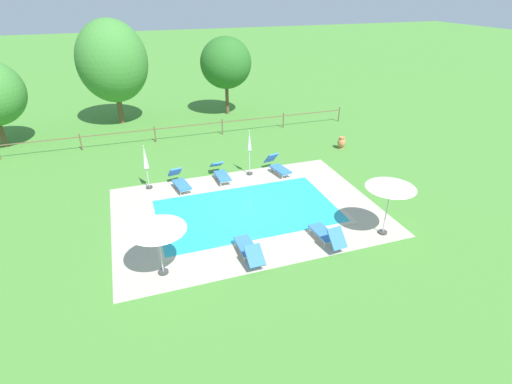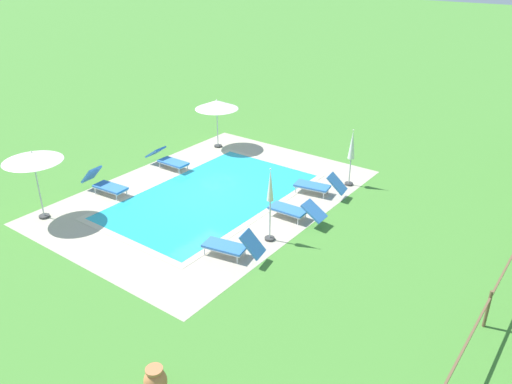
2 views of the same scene
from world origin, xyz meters
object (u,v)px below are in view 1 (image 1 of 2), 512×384
object	(u,v)px
sun_lounger_south_near_corner	(221,173)
patio_umbrella_open_foreground	(391,185)
sun_lounger_north_end	(327,234)
tree_west_mid	(112,62)
sun_lounger_north_near_steps	(180,181)
sun_lounger_north_far	(278,166)
patio_umbrella_closed_row_mid_west	(145,161)
tree_far_west	(226,63)
terracotta_urn_near_fence	(342,142)
sun_lounger_north_mid	(248,248)
patio_umbrella_open_by_bench	(157,225)
patio_umbrella_closed_row_west	(249,147)

from	to	relation	value
sun_lounger_south_near_corner	patio_umbrella_open_foreground	world-z (taller)	patio_umbrella_open_foreground
sun_lounger_north_end	sun_lounger_south_near_corner	size ratio (longest dim) A/B	0.95
sun_lounger_north_end	tree_west_mid	bearing A→B (deg)	110.82
sun_lounger_north_near_steps	patio_umbrella_open_foreground	xyz separation A→B (m)	(7.14, -6.69, 1.84)
sun_lounger_north_far	patio_umbrella_closed_row_mid_west	bearing A→B (deg)	176.45
sun_lounger_north_far	tree_west_mid	bearing A→B (deg)	122.86
tree_far_west	tree_west_mid	world-z (taller)	tree_west_mid
tree_far_west	tree_west_mid	distance (m)	7.91
patio_umbrella_closed_row_mid_west	terracotta_urn_near_fence	world-z (taller)	patio_umbrella_closed_row_mid_west
patio_umbrella_closed_row_mid_west	sun_lounger_north_mid	bearing A→B (deg)	-66.80
sun_lounger_north_mid	patio_umbrella_open_by_bench	xyz separation A→B (m)	(-3.12, 0.08, 1.63)
sun_lounger_north_end	patio_umbrella_open_by_bench	size ratio (longest dim) A/B	0.87
patio_umbrella_open_by_bench	patio_umbrella_closed_row_mid_west	world-z (taller)	patio_umbrella_closed_row_mid_west
sun_lounger_north_end	terracotta_urn_near_fence	distance (m)	10.28
sun_lounger_north_far	sun_lounger_north_end	world-z (taller)	sun_lounger_north_far
sun_lounger_north_mid	tree_far_west	size ratio (longest dim) A/B	0.36
patio_umbrella_closed_row_mid_west	tree_far_west	distance (m)	13.26
patio_umbrella_closed_row_west	patio_umbrella_closed_row_mid_west	size ratio (longest dim) A/B	1.09
sun_lounger_north_near_steps	patio_umbrella_closed_row_west	xyz separation A→B (m)	(3.75, 0.39, 1.20)
sun_lounger_north_end	patio_umbrella_open_foreground	bearing A→B (deg)	-3.69
sun_lounger_north_end	patio_umbrella_closed_row_mid_west	size ratio (longest dim) A/B	0.86
patio_umbrella_open_by_bench	tree_west_mid	world-z (taller)	tree_west_mid
tree_far_west	sun_lounger_south_near_corner	bearing A→B (deg)	-106.98
patio_umbrella_closed_row_west	sun_lounger_south_near_corner	bearing A→B (deg)	-177.82
patio_umbrella_open_foreground	tree_far_west	distance (m)	18.31
tree_west_mid	sun_lounger_south_near_corner	bearing A→B (deg)	-68.61
sun_lounger_north_near_steps	sun_lounger_north_far	world-z (taller)	sun_lounger_north_far
sun_lounger_north_far	terracotta_urn_near_fence	bearing A→B (deg)	21.86
sun_lounger_south_near_corner	terracotta_urn_near_fence	world-z (taller)	sun_lounger_south_near_corner
tree_west_mid	sun_lounger_north_far	bearing A→B (deg)	-57.14
sun_lounger_north_end	sun_lounger_south_near_corner	world-z (taller)	sun_lounger_north_end
sun_lounger_north_near_steps	sun_lounger_south_near_corner	size ratio (longest dim) A/B	0.98
terracotta_urn_near_fence	tree_west_mid	xyz separation A→B (m)	(-12.56, 9.68, 3.92)
sun_lounger_north_end	patio_umbrella_open_foreground	size ratio (longest dim) A/B	0.80
sun_lounger_north_near_steps	terracotta_urn_near_fence	size ratio (longest dim) A/B	2.72
sun_lounger_north_near_steps	patio_umbrella_closed_row_west	world-z (taller)	patio_umbrella_closed_row_west
sun_lounger_south_near_corner	tree_west_mid	distance (m)	12.91
sun_lounger_north_mid	patio_umbrella_open_foreground	bearing A→B (deg)	-3.01
sun_lounger_north_end	patio_umbrella_open_by_bench	distance (m)	6.48
sun_lounger_north_far	patio_umbrella_open_by_bench	size ratio (longest dim) A/B	0.88
patio_umbrella_closed_row_mid_west	sun_lounger_north_near_steps	bearing A→B (deg)	-18.66
sun_lounger_north_far	tree_far_west	world-z (taller)	tree_far_west
patio_umbrella_closed_row_mid_west	tree_west_mid	distance (m)	11.65
sun_lounger_north_end	tree_far_west	size ratio (longest dim) A/B	0.34
patio_umbrella_open_foreground	patio_umbrella_closed_row_mid_west	distance (m)	11.23
sun_lounger_south_near_corner	tree_west_mid	bearing A→B (deg)	111.39
patio_umbrella_open_by_bench	tree_west_mid	distance (m)	18.24
patio_umbrella_open_by_bench	tree_west_mid	bearing A→B (deg)	92.17
sun_lounger_north_mid	tree_far_west	bearing A→B (deg)	77.12
patio_umbrella_closed_row_west	patio_umbrella_closed_row_mid_west	bearing A→B (deg)	178.82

